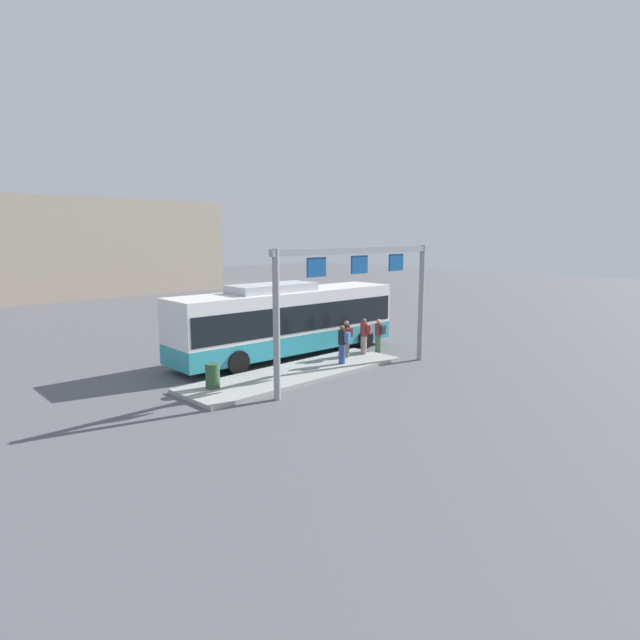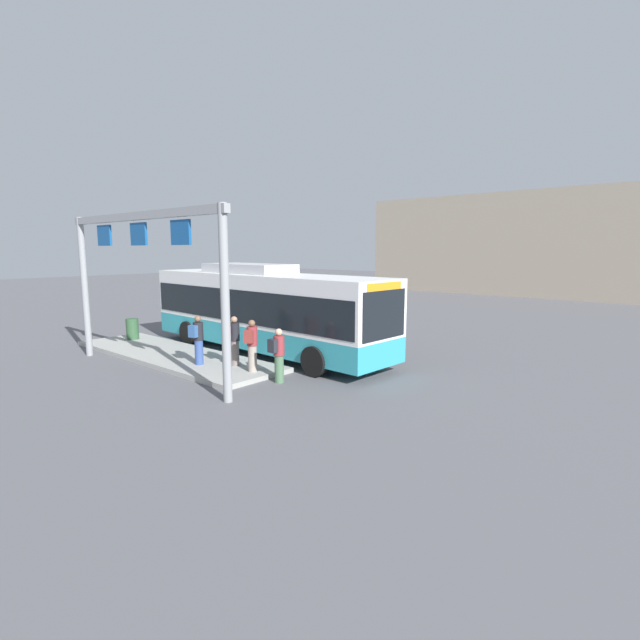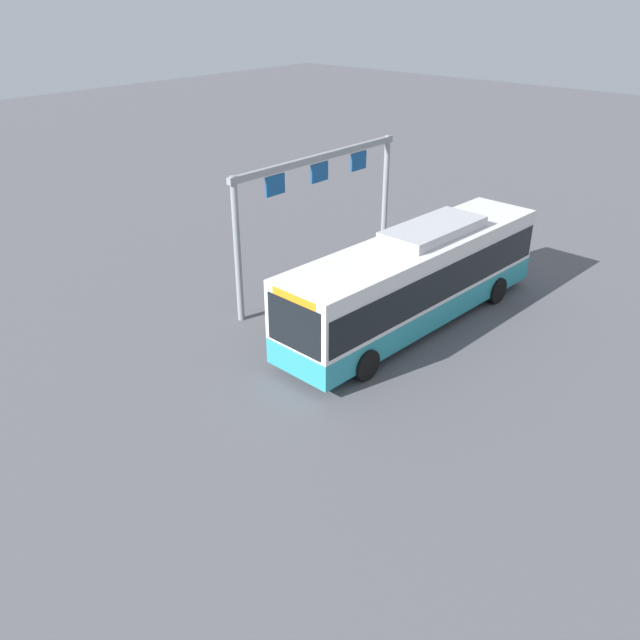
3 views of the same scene
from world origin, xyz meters
TOP-DOWN VIEW (x-y plane):
  - ground_plane at (0.00, 0.00)m, footprint 120.00×120.00m
  - platform_curb at (-1.97, -2.85)m, footprint 10.00×2.80m
  - bus_main at (-0.01, 0.00)m, footprint 11.64×3.08m
  - person_boarding at (2.39, -2.67)m, footprint 0.51×0.60m
  - person_waiting_near at (1.32, -2.54)m, footprint 0.46×0.59m
  - person_waiting_mid at (3.52, -2.61)m, footprint 0.34×0.52m
  - person_waiting_far at (0.30, -3.24)m, footprint 0.44×0.59m
  - platform_sign_gantry at (-0.41, -4.77)m, footprint 8.83×0.24m
  - station_building at (0.86, 32.54)m, footprint 29.99×8.00m
  - trash_bin at (-5.72, -2.44)m, footprint 0.52×0.52m

SIDE VIEW (x-z plane):
  - ground_plane at x=0.00m, z-range 0.00..0.00m
  - platform_curb at x=-1.97m, z-range 0.00..0.16m
  - trash_bin at x=-5.72m, z-range 0.16..1.06m
  - person_waiting_mid at x=3.52m, z-range 0.06..1.73m
  - person_boarding at x=2.39m, z-range 0.22..1.89m
  - person_waiting_near at x=1.32m, z-range 0.22..1.89m
  - person_waiting_far at x=0.30m, z-range 0.22..1.89m
  - bus_main at x=-0.01m, z-range 0.08..3.54m
  - platform_sign_gantry at x=-0.41m, z-range 1.13..6.33m
  - station_building at x=0.86m, z-range 0.00..8.84m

